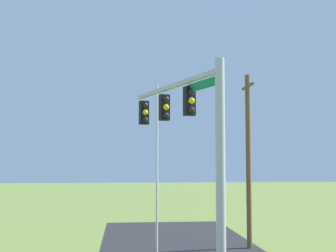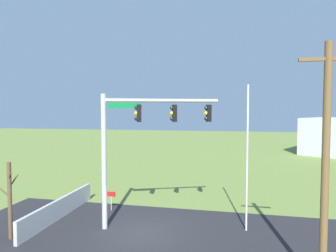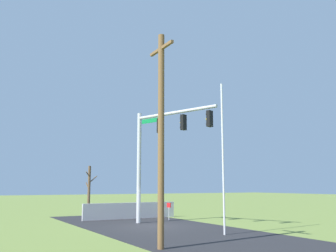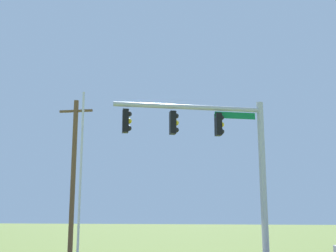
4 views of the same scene
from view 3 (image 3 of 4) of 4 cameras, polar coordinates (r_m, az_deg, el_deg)
The scene contains 9 objects.
ground_plane at distance 23.85m, azimuth -2.45°, elevation -14.83°, with size 160.00×160.00×0.00m, color olive.
road_surface at distance 20.38m, azimuth 2.80°, elevation -15.84°, with size 28.00×8.00×0.01m, color #232326.
sidewalk_corner at distance 26.73m, azimuth -5.41°, elevation -14.15°, with size 6.00×6.00×0.01m, color #B7B5AD.
retaining_fence at distance 29.10m, azimuth -5.65°, elevation -12.55°, with size 0.20×7.33×1.18m, color #A8A8AD.
signal_mast at distance 24.60m, azimuth -1.41°, elevation -2.54°, with size 6.14×2.38×7.36m.
flagpole at distance 19.89m, azimuth 8.26°, elevation -4.65°, with size 0.10×0.10×7.82m, color silver.
utility_pole at distance 15.46m, azimuth -1.05°, elevation -1.13°, with size 1.90×0.26×8.79m.
bare_tree at distance 28.79m, azimuth -11.80°, elevation -9.63°, with size 1.27×1.02×3.89m.
open_sign at distance 27.70m, azimuth 0.13°, elevation -12.13°, with size 0.56×0.04×1.22m.
Camera 3 is at (-21.20, 10.65, 2.48)m, focal length 40.56 mm.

